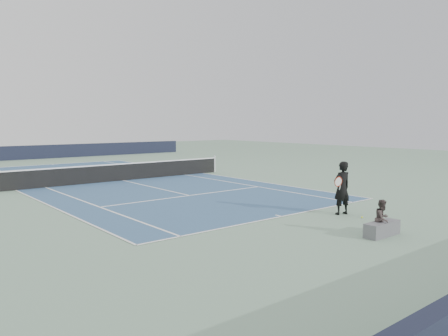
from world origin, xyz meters
TOP-DOWN VIEW (x-y plane):
  - ground at (0.00, 0.00)m, footprint 80.00×80.00m
  - court_surface at (0.00, 0.00)m, footprint 10.97×23.77m
  - tennis_net at (0.00, 0.00)m, footprint 12.90×0.10m
  - windscreen_far at (0.00, 17.88)m, footprint 30.00×0.25m
  - tennis_player at (1.90, -12.92)m, footprint 0.84×0.63m
  - tennis_ball at (1.93, -13.73)m, footprint 0.06×0.06m
  - spectator_bench at (0.35, -15.40)m, footprint 1.29×0.48m

SIDE VIEW (x-z plane):
  - ground at x=0.00m, z-range 0.00..0.00m
  - court_surface at x=0.00m, z-range 0.00..0.01m
  - tennis_ball at x=1.93m, z-range 0.00..0.06m
  - spectator_bench at x=0.35m, z-range -0.18..0.90m
  - tennis_net at x=0.00m, z-range -0.03..1.04m
  - windscreen_far at x=0.00m, z-range 0.00..1.20m
  - tennis_player at x=1.90m, z-range 0.00..1.86m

